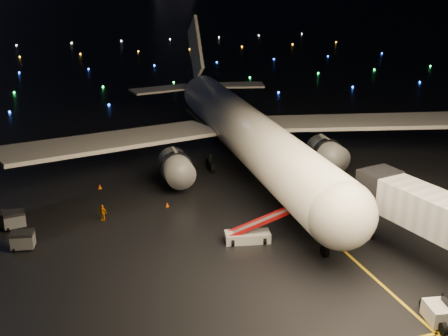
% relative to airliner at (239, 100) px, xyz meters
% --- Properties ---
extents(ground, '(2000.00, 2000.00, 0.00)m').
position_rel_airliner_xyz_m(ground, '(-11.06, 273.88, -7.97)').
color(ground, black).
rests_on(ground, ground).
extents(lane_centre, '(0.25, 80.00, 0.02)m').
position_rel_airliner_xyz_m(lane_centre, '(0.94, -11.12, -7.96)').
color(lane_centre, gold).
rests_on(lane_centre, ground).
extents(airliner, '(58.64, 55.96, 15.95)m').
position_rel_airliner_xyz_m(airliner, '(0.00, 0.00, 0.00)').
color(airliner, white).
rests_on(airliner, ground).
extents(belt_loader, '(6.01, 2.73, 2.82)m').
position_rel_airliner_xyz_m(belt_loader, '(-6.27, -19.79, -6.57)').
color(belt_loader, silver).
rests_on(belt_loader, ground).
extents(crew_c, '(0.95, 0.90, 1.58)m').
position_rel_airliner_xyz_m(crew_c, '(-17.85, -11.27, -7.18)').
color(crew_c, orange).
rests_on(crew_c, ground).
extents(safety_cone_0, '(0.47, 0.47, 0.46)m').
position_rel_airliner_xyz_m(safety_cone_0, '(-11.30, -10.10, -7.74)').
color(safety_cone_0, '#EA4F01').
rests_on(safety_cone_0, ground).
extents(safety_cone_1, '(0.59, 0.59, 0.51)m').
position_rel_airliner_xyz_m(safety_cone_1, '(-8.81, -2.38, -7.72)').
color(safety_cone_1, '#EA4F01').
rests_on(safety_cone_1, ground).
extents(safety_cone_2, '(0.58, 0.58, 0.50)m').
position_rel_airliner_xyz_m(safety_cone_2, '(-17.20, -2.96, -7.72)').
color(safety_cone_2, '#EA4F01').
rests_on(safety_cone_2, ground).
extents(safety_cone_3, '(0.56, 0.56, 0.50)m').
position_rel_airliner_xyz_m(safety_cone_3, '(-26.45, 7.82, -7.72)').
color(safety_cone_3, '#EA4F01').
rests_on(safety_cone_3, ground).
extents(taxiway_lights, '(164.00, 92.00, 0.36)m').
position_rel_airliner_xyz_m(taxiway_lights, '(-11.06, 79.88, -7.79)').
color(taxiway_lights, black).
rests_on(taxiway_lights, ground).
extents(baggage_cart_0, '(2.11, 1.65, 1.61)m').
position_rel_airliner_xyz_m(baggage_cart_0, '(-25.05, -15.00, -7.17)').
color(baggage_cart_0, slate).
rests_on(baggage_cart_0, ground).
extents(baggage_cart_1, '(2.08, 1.60, 1.62)m').
position_rel_airliner_xyz_m(baggage_cart_1, '(-25.83, -10.39, -7.16)').
color(baggage_cart_1, slate).
rests_on(baggage_cart_1, ground).
extents(baggage_cart_2, '(2.11, 1.70, 1.58)m').
position_rel_airliner_xyz_m(baggage_cart_2, '(-26.38, -10.11, -7.18)').
color(baggage_cart_2, slate).
rests_on(baggage_cart_2, ground).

